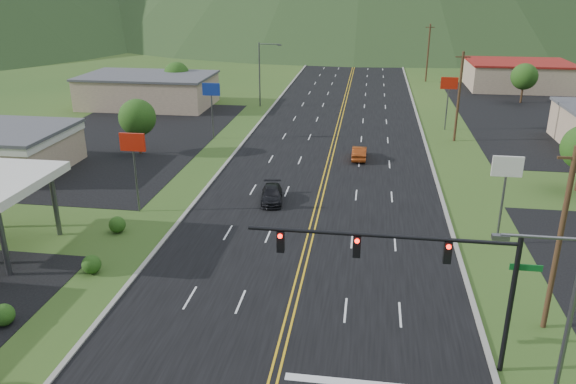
# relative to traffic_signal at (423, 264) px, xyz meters

# --- Properties ---
(traffic_signal) EXTENTS (13.10, 0.43, 7.00)m
(traffic_signal) POSITION_rel_traffic_signal_xyz_m (0.00, 0.00, 0.00)
(traffic_signal) COLOR black
(traffic_signal) RESTS_ON ground
(streetlight_east) EXTENTS (3.28, 0.25, 9.00)m
(streetlight_east) POSITION_rel_traffic_signal_xyz_m (4.70, -4.00, -0.15)
(streetlight_east) COLOR #59595E
(streetlight_east) RESTS_ON ground
(streetlight_west) EXTENTS (3.28, 0.25, 9.00)m
(streetlight_west) POSITION_rel_traffic_signal_xyz_m (-18.16, 56.00, -0.15)
(streetlight_west) COLOR #59595E
(streetlight_west) RESTS_ON ground
(building_west_far) EXTENTS (18.40, 11.40, 4.50)m
(building_west_far) POSITION_rel_traffic_signal_xyz_m (-34.48, 54.00, -3.07)
(building_west_far) COLOR #CCAD8D
(building_west_far) RESTS_ON ground
(building_east_far) EXTENTS (16.40, 12.40, 4.50)m
(building_east_far) POSITION_rel_traffic_signal_xyz_m (21.52, 76.00, -3.07)
(building_east_far) COLOR #CCAD8D
(building_east_far) RESTS_ON ground
(pole_sign_west_a) EXTENTS (2.00, 0.18, 6.40)m
(pole_sign_west_a) POSITION_rel_traffic_signal_xyz_m (-20.48, 16.00, -0.28)
(pole_sign_west_a) COLOR #59595E
(pole_sign_west_a) RESTS_ON ground
(pole_sign_west_b) EXTENTS (2.00, 0.18, 6.40)m
(pole_sign_west_b) POSITION_rel_traffic_signal_xyz_m (-20.48, 38.00, -0.28)
(pole_sign_west_b) COLOR #59595E
(pole_sign_west_b) RESTS_ON ground
(pole_sign_east_a) EXTENTS (2.00, 0.18, 6.40)m
(pole_sign_east_a) POSITION_rel_traffic_signal_xyz_m (6.52, 14.00, -0.28)
(pole_sign_east_a) COLOR #59595E
(pole_sign_east_a) RESTS_ON ground
(pole_sign_east_b) EXTENTS (2.00, 0.18, 6.40)m
(pole_sign_east_b) POSITION_rel_traffic_signal_xyz_m (6.52, 46.00, -0.28)
(pole_sign_east_b) COLOR #59595E
(pole_sign_east_b) RESTS_ON ground
(tree_west_a) EXTENTS (3.84, 3.84, 5.82)m
(tree_west_a) POSITION_rel_traffic_signal_xyz_m (-26.48, 31.00, -1.44)
(tree_west_a) COLOR #382314
(tree_west_a) RESTS_ON ground
(tree_west_b) EXTENTS (3.84, 3.84, 5.82)m
(tree_west_b) POSITION_rel_traffic_signal_xyz_m (-31.48, 58.00, -1.44)
(tree_west_b) COLOR #382314
(tree_west_b) RESTS_ON ground
(tree_east_b) EXTENTS (3.84, 3.84, 5.82)m
(tree_east_b) POSITION_rel_traffic_signal_xyz_m (19.52, 64.00, -1.44)
(tree_east_b) COLOR #382314
(tree_east_b) RESTS_ON ground
(utility_pole_a) EXTENTS (1.60, 0.28, 10.00)m
(utility_pole_a) POSITION_rel_traffic_signal_xyz_m (7.02, 4.00, -0.20)
(utility_pole_a) COLOR #382314
(utility_pole_a) RESTS_ON ground
(utility_pole_b) EXTENTS (1.60, 0.28, 10.00)m
(utility_pole_b) POSITION_rel_traffic_signal_xyz_m (7.02, 41.00, -0.20)
(utility_pole_b) COLOR #382314
(utility_pole_b) RESTS_ON ground
(utility_pole_c) EXTENTS (1.60, 0.28, 10.00)m
(utility_pole_c) POSITION_rel_traffic_signal_xyz_m (7.02, 81.00, -0.20)
(utility_pole_c) COLOR #382314
(utility_pole_c) RESTS_ON ground
(utility_pole_d) EXTENTS (1.60, 0.28, 10.00)m
(utility_pole_d) POSITION_rel_traffic_signal_xyz_m (7.02, 121.00, -0.20)
(utility_pole_d) COLOR #382314
(utility_pole_d) RESTS_ON ground
(car_dark_mid) EXTENTS (2.28, 4.40, 1.22)m
(car_dark_mid) POSITION_rel_traffic_signal_xyz_m (-10.37, 19.51, -4.72)
(car_dark_mid) COLOR black
(car_dark_mid) RESTS_ON ground
(car_red_far) EXTENTS (1.43, 4.06, 1.34)m
(car_red_far) POSITION_rel_traffic_signal_xyz_m (-3.53, 32.37, -4.66)
(car_red_far) COLOR #8F340F
(car_red_far) RESTS_ON ground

